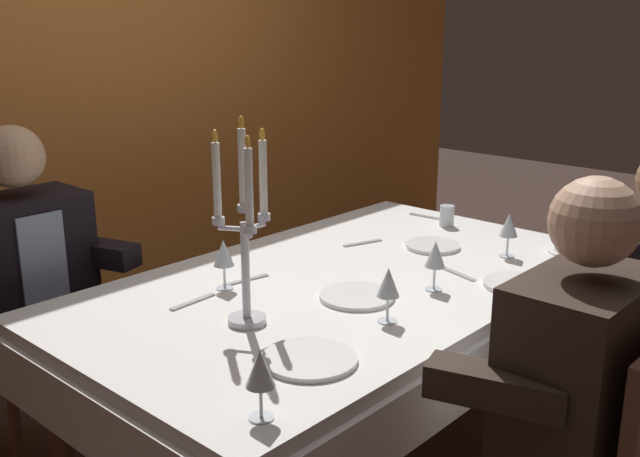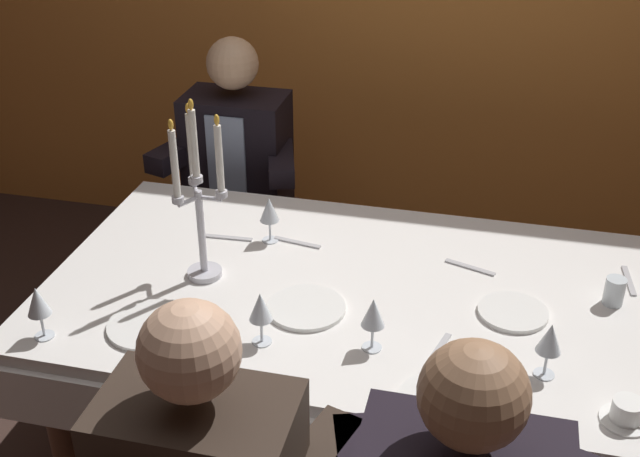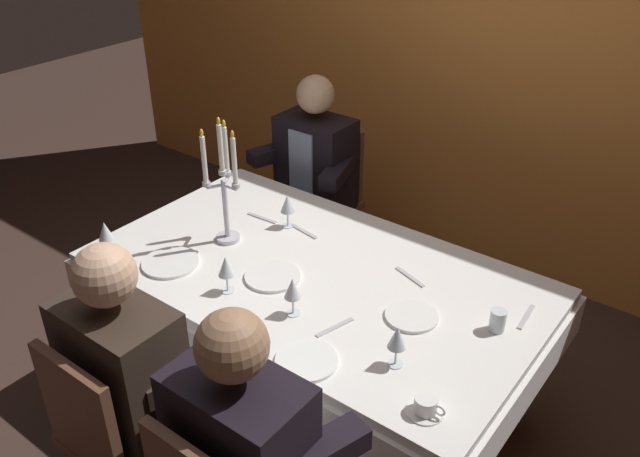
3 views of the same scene
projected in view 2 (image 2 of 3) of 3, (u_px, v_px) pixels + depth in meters
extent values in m
cube|color=silver|center=(352.00, 293.00, 2.49)|extent=(1.90, 1.10, 0.04)
cube|color=silver|center=(352.00, 322.00, 2.54)|extent=(1.94, 1.14, 0.18)
cylinder|color=brown|center=(60.00, 433.00, 2.47)|extent=(0.07, 0.07, 0.70)
cylinder|color=brown|center=(169.00, 285.00, 3.20)|extent=(0.07, 0.07, 0.70)
cylinder|color=brown|center=(601.00, 344.00, 2.86)|extent=(0.07, 0.07, 0.70)
cylinder|color=silver|center=(205.00, 273.00, 2.54)|extent=(0.11, 0.11, 0.02)
cylinder|color=silver|center=(201.00, 232.00, 2.46)|extent=(0.02, 0.02, 0.28)
cylinder|color=silver|center=(197.00, 179.00, 2.37)|extent=(0.04, 0.04, 0.02)
cylinder|color=white|center=(194.00, 144.00, 2.32)|extent=(0.02, 0.02, 0.21)
ellipsoid|color=yellow|center=(191.00, 104.00, 2.26)|extent=(0.02, 0.02, 0.03)
cylinder|color=silver|center=(210.00, 198.00, 2.40)|extent=(0.07, 0.01, 0.01)
cylinder|color=silver|center=(222.00, 194.00, 2.38)|extent=(0.04, 0.04, 0.02)
cylinder|color=white|center=(219.00, 159.00, 2.32)|extent=(0.02, 0.02, 0.21)
ellipsoid|color=yellow|center=(217.00, 120.00, 2.26)|extent=(0.02, 0.02, 0.03)
cylinder|color=silver|center=(196.00, 192.00, 2.44)|extent=(0.05, 0.07, 0.01)
cylinder|color=silver|center=(194.00, 181.00, 2.46)|extent=(0.04, 0.04, 0.02)
cylinder|color=white|center=(191.00, 147.00, 2.40)|extent=(0.02, 0.02, 0.21)
ellipsoid|color=yellow|center=(188.00, 109.00, 2.34)|extent=(0.02, 0.02, 0.03)
cylinder|color=silver|center=(189.00, 201.00, 2.38)|extent=(0.05, 0.07, 0.01)
cylinder|color=silver|center=(178.00, 199.00, 2.35)|extent=(0.04, 0.04, 0.02)
cylinder|color=white|center=(174.00, 164.00, 2.29)|extent=(0.02, 0.02, 0.21)
ellipsoid|color=yellow|center=(171.00, 125.00, 2.23)|extent=(0.02, 0.02, 0.03)
cylinder|color=white|center=(513.00, 312.00, 2.35)|extent=(0.21, 0.21, 0.01)
cylinder|color=white|center=(441.00, 402.00, 2.01)|extent=(0.22, 0.22, 0.01)
cylinder|color=white|center=(306.00, 308.00, 2.37)|extent=(0.23, 0.23, 0.01)
cylinder|color=white|center=(150.00, 325.00, 2.30)|extent=(0.25, 0.25, 0.01)
cylinder|color=silver|center=(270.00, 240.00, 2.73)|extent=(0.06, 0.06, 0.00)
cylinder|color=silver|center=(270.00, 230.00, 2.71)|extent=(0.01, 0.01, 0.07)
cone|color=silver|center=(269.00, 209.00, 2.67)|extent=(0.07, 0.07, 0.08)
cylinder|color=#E0D172|center=(269.00, 216.00, 2.69)|extent=(0.04, 0.04, 0.03)
cylinder|color=silver|center=(372.00, 347.00, 2.21)|extent=(0.06, 0.06, 0.00)
cylinder|color=silver|center=(372.00, 336.00, 2.20)|extent=(0.01, 0.01, 0.07)
cone|color=silver|center=(373.00, 312.00, 2.16)|extent=(0.07, 0.07, 0.08)
cylinder|color=silver|center=(544.00, 374.00, 2.11)|extent=(0.06, 0.06, 0.00)
cylinder|color=silver|center=(546.00, 362.00, 2.10)|extent=(0.01, 0.01, 0.07)
cone|color=silver|center=(550.00, 338.00, 2.06)|extent=(0.07, 0.07, 0.08)
cylinder|color=maroon|center=(549.00, 345.00, 2.07)|extent=(0.04, 0.04, 0.03)
cylinder|color=silver|center=(45.00, 336.00, 2.26)|extent=(0.06, 0.06, 0.00)
cylinder|color=silver|center=(42.00, 324.00, 2.24)|extent=(0.01, 0.01, 0.07)
cone|color=silver|center=(37.00, 301.00, 2.20)|extent=(0.07, 0.07, 0.08)
cylinder|color=silver|center=(262.00, 341.00, 2.24)|extent=(0.06, 0.06, 0.00)
cylinder|color=silver|center=(262.00, 330.00, 2.22)|extent=(0.01, 0.01, 0.07)
cone|color=silver|center=(260.00, 306.00, 2.18)|extent=(0.07, 0.07, 0.08)
cylinder|color=silver|center=(614.00, 291.00, 2.38)|extent=(0.06, 0.06, 0.09)
cylinder|color=white|center=(625.00, 420.00, 1.96)|extent=(0.12, 0.12, 0.01)
cylinder|color=white|center=(627.00, 410.00, 1.95)|extent=(0.08, 0.08, 0.05)
cube|color=#B7B7BC|center=(470.00, 267.00, 2.58)|extent=(0.17, 0.07, 0.01)
cube|color=#B7B7BC|center=(297.00, 242.00, 2.72)|extent=(0.17, 0.05, 0.01)
cube|color=#B7B7BC|center=(438.00, 351.00, 2.20)|extent=(0.06, 0.17, 0.01)
cube|color=#B7B7BC|center=(228.00, 238.00, 2.74)|extent=(0.17, 0.03, 0.01)
cube|color=#B7B7BC|center=(629.00, 281.00, 2.51)|extent=(0.03, 0.17, 0.01)
cylinder|color=brown|center=(191.00, 278.00, 3.50)|extent=(0.04, 0.04, 0.42)
cylinder|color=brown|center=(270.00, 288.00, 3.43)|extent=(0.04, 0.04, 0.42)
cylinder|color=brown|center=(219.00, 238.00, 3.81)|extent=(0.04, 0.04, 0.42)
cylinder|color=brown|center=(292.00, 247.00, 3.74)|extent=(0.04, 0.04, 0.42)
cube|color=brown|center=(241.00, 217.00, 3.51)|extent=(0.42, 0.42, 0.04)
cube|color=brown|center=(252.00, 150.00, 3.55)|extent=(0.38, 0.04, 0.44)
cube|color=black|center=(238.00, 157.00, 3.37)|extent=(0.42, 0.26, 0.54)
cube|color=#8695B1|center=(227.00, 163.00, 3.24)|extent=(0.16, 0.01, 0.40)
sphere|color=tan|center=(232.00, 63.00, 3.17)|extent=(0.21, 0.21, 0.21)
cube|color=black|center=(179.00, 153.00, 3.31)|extent=(0.19, 0.34, 0.08)
cube|color=black|center=(281.00, 163.00, 3.22)|extent=(0.19, 0.34, 0.08)
cube|color=silver|center=(224.00, 444.00, 1.87)|extent=(0.16, 0.01, 0.40)
sphere|color=tan|center=(189.00, 351.00, 1.57)|extent=(0.21, 0.21, 0.21)
cube|color=#31251D|center=(130.00, 435.00, 1.88)|extent=(0.19, 0.34, 0.08)
sphere|color=#976E4F|center=(474.00, 395.00, 1.46)|extent=(0.21, 0.21, 0.21)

